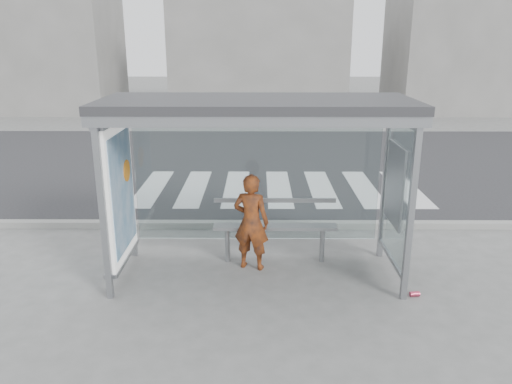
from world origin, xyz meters
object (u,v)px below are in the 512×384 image
person (251,222)px  bench (275,226)px  bus_shelter (230,144)px  soda_can (415,294)px

person → bench: 0.47m
bus_shelter → person: bus_shelter is taller
person → bench: bearing=-130.6°
bus_shelter → person: bearing=33.8°
bench → soda_can: (1.90, -1.14, -0.55)m
bus_shelter → soda_can: bus_shelter is taller
person → soda_can: size_ratio=11.37×
bench → soda_can: 2.28m
bus_shelter → bench: bus_shelter is taller
bus_shelter → person: size_ratio=2.84×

